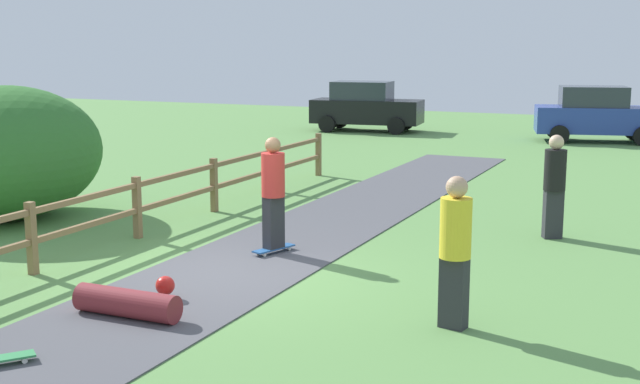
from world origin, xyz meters
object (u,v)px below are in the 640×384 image
at_px(skater_fallen, 130,301).
at_px(bystander_black, 555,181).
at_px(bystander_yellow, 455,244).
at_px(parked_car_blue, 597,114).
at_px(skater_riding, 273,188).
at_px(parked_car_black, 366,106).
at_px(bush_large, 5,153).

distance_m(skater_fallen, bystander_black, 7.83).
xyz_separation_m(bystander_yellow, parked_car_blue, (-0.65, 20.74, -0.08)).
bearing_deg(skater_riding, parked_car_blue, 80.81).
bearing_deg(skater_riding, bystander_yellow, -32.08).
height_order(skater_fallen, bystander_yellow, bystander_yellow).
xyz_separation_m(bystander_yellow, parked_car_black, (-9.22, 20.75, -0.08)).
xyz_separation_m(skater_riding, parked_car_black, (-5.59, 18.47, -0.13)).
bearing_deg(parked_car_black, skater_fallen, -76.21).
height_order(bush_large, skater_fallen, bush_large).
relative_size(bystander_yellow, parked_car_black, 0.43).
xyz_separation_m(skater_riding, parked_car_blue, (2.99, 18.46, -0.13)).
xyz_separation_m(bystander_black, parked_car_black, (-9.55, 15.44, -0.06)).
bearing_deg(skater_fallen, bystander_black, 57.84).
bearing_deg(bystander_black, parked_car_blue, 93.64).
bearing_deg(parked_car_black, bystander_black, -58.25).
height_order(skater_riding, bystander_black, skater_riding).
distance_m(bush_large, skater_riding, 6.01).
bearing_deg(bush_large, skater_riding, -2.91).
relative_size(bush_large, skater_riding, 2.14).
height_order(bystander_yellow, parked_car_blue, parked_car_blue).
bearing_deg(bystander_black, parked_car_black, 121.75).
xyz_separation_m(skater_riding, bystander_black, (3.97, 3.03, -0.07)).
xyz_separation_m(bush_large, skater_fallen, (5.82, -3.87, -1.10)).
height_order(skater_riding, parked_car_black, skater_riding).
bearing_deg(bystander_yellow, parked_car_black, 113.97).
bearing_deg(parked_car_black, skater_riding, -73.17).
bearing_deg(parked_car_blue, bystander_black, -86.36).
height_order(bush_large, parked_car_blue, bush_large).
relative_size(parked_car_black, parked_car_blue, 0.98).
bearing_deg(parked_car_blue, parked_car_black, 179.96).
bearing_deg(bystander_black, skater_fallen, -122.16).
relative_size(skater_riding, bystander_black, 1.04).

